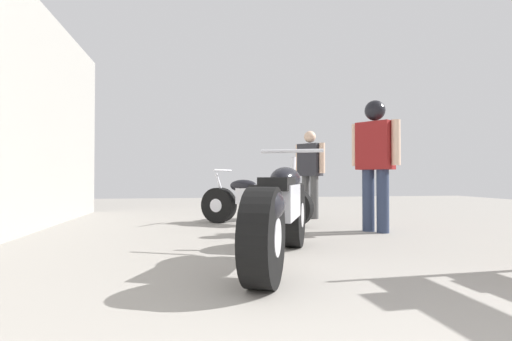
# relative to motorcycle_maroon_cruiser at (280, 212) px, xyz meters

# --- Properties ---
(ground_plane) EXTENTS (18.86, 18.86, 0.00)m
(ground_plane) POSITION_rel_motorcycle_maroon_cruiser_xyz_m (0.20, 0.98, -0.44)
(ground_plane) COLOR gray
(motorcycle_maroon_cruiser) EXTENTS (1.08, 2.12, 1.04)m
(motorcycle_maroon_cruiser) POSITION_rel_motorcycle_maroon_cruiser_xyz_m (0.00, 0.00, 0.00)
(motorcycle_maroon_cruiser) COLOR black
(motorcycle_maroon_cruiser) RESTS_ON ground_plane
(motorcycle_black_naked) EXTENTS (1.64, 1.21, 0.87)m
(motorcycle_black_naked) POSITION_rel_motorcycle_maroon_cruiser_xyz_m (0.23, 2.64, -0.08)
(motorcycle_black_naked) COLOR black
(motorcycle_black_naked) RESTS_ON ground_plane
(mechanic_in_blue) EXTENTS (0.45, 0.57, 1.58)m
(mechanic_in_blue) POSITION_rel_motorcycle_maroon_cruiser_xyz_m (1.33, 3.40, 0.45)
(mechanic_in_blue) COLOR #4C4C4C
(mechanic_in_blue) RESTS_ON ground_plane
(mechanic_with_helmet) EXTENTS (0.50, 0.63, 1.79)m
(mechanic_with_helmet) POSITION_rel_motorcycle_maroon_cruiser_xyz_m (1.69, 1.62, 0.63)
(mechanic_with_helmet) COLOR #2D3851
(mechanic_with_helmet) RESTS_ON ground_plane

